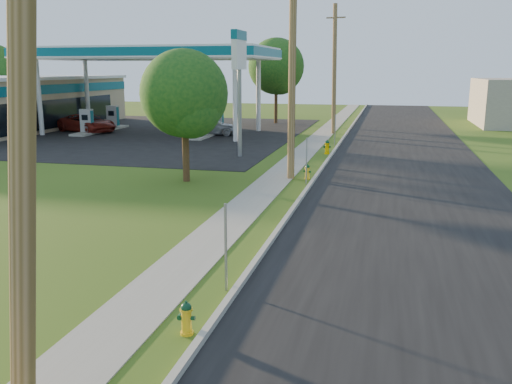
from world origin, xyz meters
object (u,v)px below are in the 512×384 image
at_px(utility_pole_far, 334,69).
at_px(fuel_pump_nw, 87,125).
at_px(utility_pole_mid, 292,66).
at_px(car_silver, 210,126).
at_px(hydrant_far, 327,147).
at_px(price_pylon, 239,58).
at_px(fuel_pump_ne, 200,128).
at_px(fuel_pump_se, 217,123).
at_px(hydrant_mid, 307,172).
at_px(fuel_pump_sw, 113,120).
at_px(hydrant_near, 186,318).
at_px(utility_pole_near, 21,71).
at_px(car_red, 87,123).
at_px(tree_verge, 186,97).
at_px(tree_lot, 277,69).

relative_size(utility_pole_far, fuel_pump_nw, 2.97).
height_order(utility_pole_mid, utility_pole_far, utility_pole_mid).
bearing_deg(car_silver, hydrant_far, -134.57).
distance_m(utility_pole_mid, price_pylon, 6.76).
relative_size(fuel_pump_ne, hydrant_far, 3.84).
distance_m(fuel_pump_se, hydrant_mid, 19.47).
distance_m(utility_pole_far, fuel_pump_ne, 10.99).
height_order(utility_pole_far, car_silver, utility_pole_far).
height_order(fuel_pump_se, hydrant_far, fuel_pump_se).
relative_size(fuel_pump_sw, hydrant_near, 4.84).
relative_size(utility_pole_near, fuel_pump_nw, 2.96).
height_order(hydrant_near, car_red, car_red).
relative_size(utility_pole_mid, car_silver, 2.33).
bearing_deg(utility_pole_near, fuel_pump_sw, 117.09).
bearing_deg(car_silver, fuel_pump_nw, 93.38).
distance_m(utility_pole_far, tree_verge, 20.20).
distance_m(utility_pole_far, hydrant_mid, 18.48).
distance_m(utility_pole_mid, hydrant_near, 15.66).
distance_m(fuel_pump_se, tree_lot, 9.39).
height_order(hydrant_far, car_red, car_red).
xyz_separation_m(fuel_pump_se, car_red, (-9.80, -2.66, -0.01)).
relative_size(fuel_pump_ne, hydrant_near, 4.84).
distance_m(utility_pole_far, hydrant_near, 33.25).
bearing_deg(utility_pole_near, price_pylon, 99.42).
relative_size(utility_pole_mid, utility_pole_far, 1.03).
bearing_deg(utility_pole_far, tree_verge, -102.20).
bearing_deg(hydrant_far, tree_lot, 110.82).
xyz_separation_m(fuel_pump_ne, car_silver, (0.12, 1.80, -0.00)).
xyz_separation_m(fuel_pump_ne, fuel_pump_se, (0.00, 4.00, 0.00)).
bearing_deg(utility_pole_near, hydrant_far, 88.31).
height_order(hydrant_near, car_silver, car_silver).
relative_size(fuel_pump_nw, tree_verge, 0.56).
height_order(utility_pole_mid, tree_verge, utility_pole_mid).
bearing_deg(fuel_pump_ne, fuel_pump_sw, 156.04).
distance_m(fuel_pump_nw, car_silver, 9.30).
distance_m(utility_pole_far, price_pylon, 13.11).
bearing_deg(fuel_pump_sw, hydrant_mid, -42.23).
relative_size(fuel_pump_ne, price_pylon, 0.47).
bearing_deg(fuel_pump_nw, price_pylon, -28.18).
relative_size(tree_lot, hydrant_near, 11.44).
bearing_deg(tree_lot, fuel_pump_ne, -104.85).
xyz_separation_m(tree_verge, hydrant_mid, (5.00, 1.80, -3.32)).
relative_size(utility_pole_far, hydrant_near, 14.38).
bearing_deg(fuel_pump_sw, utility_pole_mid, -43.52).
bearing_deg(hydrant_far, hydrant_near, -90.06).
bearing_deg(tree_lot, utility_pole_far, -49.81).
bearing_deg(fuel_pump_ne, car_silver, 86.09).
relative_size(fuel_pump_se, car_silver, 0.76).
relative_size(fuel_pump_sw, fuel_pump_se, 1.00).
bearing_deg(hydrant_far, car_silver, 143.22).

